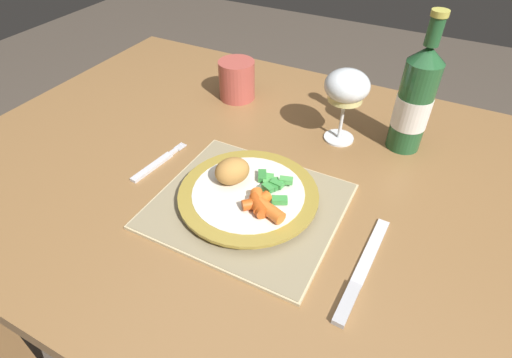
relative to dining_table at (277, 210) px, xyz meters
name	(u,v)px	position (x,y,z in m)	size (l,w,h in m)	color
dining_table	(277,210)	(0.00, 0.00, 0.00)	(1.29, 0.86, 0.74)	olive
placemat	(248,206)	(-0.01, -0.10, 0.10)	(0.30, 0.27, 0.01)	#CCB789
dinner_plate	(248,196)	(-0.01, -0.09, 0.11)	(0.24, 0.24, 0.02)	white
breaded_croquettes	(232,171)	(-0.05, -0.08, 0.14)	(0.08, 0.08, 0.04)	tan
green_beans_pile	(273,185)	(0.02, -0.07, 0.13)	(0.08, 0.07, 0.02)	#4CA84C
glazed_carrots	(261,205)	(0.02, -0.12, 0.13)	(0.08, 0.05, 0.02)	orange
fork	(156,164)	(-0.22, -0.08, 0.10)	(0.03, 0.14, 0.01)	silver
table_knife	(359,276)	(0.20, -0.16, 0.10)	(0.03, 0.21, 0.01)	silver
wine_glass	(347,89)	(0.06, 0.16, 0.21)	(0.09, 0.09, 0.15)	silver
bottle	(415,101)	(0.18, 0.20, 0.20)	(0.07, 0.07, 0.27)	#23562D
drinking_cup	(237,79)	(-0.21, 0.22, 0.14)	(0.08, 0.08, 0.09)	#B24C42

